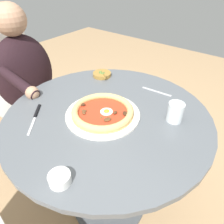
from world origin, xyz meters
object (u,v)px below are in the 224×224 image
object	(u,v)px
diner_person	(32,100)
olive_pan	(102,74)
cafe_chair_diner	(18,85)
steak_knife	(36,114)
water_glass	(175,113)
ramekin_capers	(60,178)
fork_utensil	(157,92)
pizza_on_plate	(103,112)
dining_table	(108,143)

from	to	relation	value
diner_person	olive_pan	bearing A→B (deg)	29.54
cafe_chair_diner	steak_knife	bearing A→B (deg)	-21.58
water_glass	ramekin_capers	bearing A→B (deg)	-106.09
steak_knife	fork_utensil	xyz separation A→B (m)	(0.33, 0.52, -0.00)
pizza_on_plate	fork_utensil	world-z (taller)	pizza_on_plate
diner_person	pizza_on_plate	bearing A→B (deg)	-3.75
pizza_on_plate	steak_knife	xyz separation A→B (m)	(-0.24, -0.19, -0.01)
pizza_on_plate	ramekin_capers	distance (m)	0.37
pizza_on_plate	diner_person	xyz separation A→B (m)	(-0.69, 0.05, -0.24)
dining_table	fork_utensil	bearing A→B (deg)	74.87
pizza_on_plate	fork_utensil	xyz separation A→B (m)	(0.09, 0.33, -0.02)
pizza_on_plate	diner_person	distance (m)	0.73
fork_utensil	dining_table	bearing A→B (deg)	-105.13
steak_knife	ramekin_capers	distance (m)	0.39
cafe_chair_diner	olive_pan	bearing A→B (deg)	22.12
ramekin_capers	fork_utensil	world-z (taller)	ramekin_capers
dining_table	ramekin_capers	distance (m)	0.44
olive_pan	cafe_chair_diner	distance (m)	0.66
steak_knife	olive_pan	size ratio (longest dim) A/B	1.36
pizza_on_plate	olive_pan	size ratio (longest dim) A/B	2.75
diner_person	steak_knife	bearing A→B (deg)	-27.26
olive_pan	ramekin_capers	bearing A→B (deg)	-60.09
fork_utensil	diner_person	bearing A→B (deg)	-159.82
steak_knife	ramekin_capers	bearing A→B (deg)	-24.82
ramekin_capers	cafe_chair_diner	world-z (taller)	cafe_chair_diner
steak_knife	diner_person	xyz separation A→B (m)	(-0.45, 0.23, -0.23)
pizza_on_plate	steak_knife	distance (m)	0.30
ramekin_capers	olive_pan	size ratio (longest dim) A/B	0.59
steak_knife	pizza_on_plate	bearing A→B (deg)	37.76
olive_pan	diner_person	size ratio (longest dim) A/B	0.11
olive_pan	fork_utensil	bearing A→B (deg)	6.62
pizza_on_plate	steak_knife	world-z (taller)	pizza_on_plate
cafe_chair_diner	water_glass	bearing A→B (deg)	5.76
pizza_on_plate	ramekin_capers	xyz separation A→B (m)	(0.12, -0.35, 0.00)
ramekin_capers	olive_pan	distance (m)	0.74
steak_knife	olive_pan	xyz separation A→B (m)	(-0.01, 0.48, 0.01)
steak_knife	olive_pan	distance (m)	0.48
water_glass	ramekin_capers	world-z (taller)	water_glass
water_glass	diner_person	xyz separation A→B (m)	(-0.95, -0.12, -0.26)
cafe_chair_diner	ramekin_capers	bearing A→B (deg)	-22.80
diner_person	cafe_chair_diner	size ratio (longest dim) A/B	1.19
steak_knife	fork_utensil	size ratio (longest dim) A/B	1.00
diner_person	cafe_chair_diner	bearing A→B (deg)	177.30
pizza_on_plate	olive_pan	distance (m)	0.38
fork_utensil	cafe_chair_diner	world-z (taller)	cafe_chair_diner
steak_knife	ramekin_capers	world-z (taller)	ramekin_capers
water_glass	cafe_chair_diner	size ratio (longest dim) A/B	0.09
pizza_on_plate	cafe_chair_diner	size ratio (longest dim) A/B	0.36
dining_table	fork_utensil	xyz separation A→B (m)	(0.08, 0.31, 0.19)
dining_table	diner_person	bearing A→B (deg)	178.11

